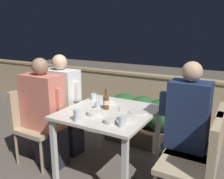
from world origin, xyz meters
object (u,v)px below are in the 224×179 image
at_px(person_coral_top, 45,113).
at_px(beer_bottle, 106,101).
at_px(chair_right_near, 200,158).
at_px(chair_right_far, 205,143).
at_px(chair_left_near, 34,118).
at_px(person_navy_jumper, 184,127).
at_px(chair_left_far, 52,110).
at_px(person_white_polo, 64,105).

bearing_deg(person_coral_top, beer_bottle, 18.50).
bearing_deg(chair_right_near, chair_right_far, 91.56).
relative_size(chair_left_near, person_navy_jumper, 0.69).
xyz_separation_m(chair_left_far, beer_bottle, (0.92, -0.11, 0.29)).
bearing_deg(chair_left_far, person_white_polo, 0.00).
relative_size(chair_left_far, person_navy_jumper, 0.69).
relative_size(chair_left_far, beer_bottle, 4.02).
bearing_deg(chair_left_near, person_coral_top, 0.00).
bearing_deg(chair_left_near, beer_bottle, 14.44).
height_order(chair_left_near, chair_right_far, same).
bearing_deg(beer_bottle, chair_right_far, 6.72).
relative_size(person_white_polo, chair_right_far, 1.43).
height_order(person_white_polo, person_navy_jumper, person_navy_jumper).
bearing_deg(beer_bottle, person_navy_jumper, 8.38).
height_order(person_navy_jumper, beer_bottle, person_navy_jumper).
distance_m(chair_right_near, chair_right_far, 0.31).
xyz_separation_m(person_navy_jumper, beer_bottle, (-0.82, -0.12, 0.17)).
bearing_deg(chair_left_far, chair_left_near, -86.50).
height_order(chair_left_near, person_coral_top, person_coral_top).
bearing_deg(beer_bottle, person_white_polo, 170.91).
relative_size(chair_left_far, chair_right_near, 1.00).
relative_size(chair_left_far, person_white_polo, 0.70).
bearing_deg(person_navy_jumper, chair_left_near, -168.44).
height_order(person_coral_top, person_navy_jumper, person_navy_jumper).
bearing_deg(person_white_polo, beer_bottle, -9.09).
bearing_deg(person_navy_jumper, chair_left_far, -179.74).
bearing_deg(chair_right_near, chair_left_far, 171.30).
xyz_separation_m(person_coral_top, chair_right_near, (1.73, 0.04, -0.10)).
height_order(chair_right_far, person_navy_jumper, person_navy_jumper).
xyz_separation_m(chair_left_near, beer_bottle, (0.90, 0.23, 0.29)).
bearing_deg(chair_right_far, person_coral_top, -168.43).
relative_size(chair_left_near, chair_left_far, 1.00).
xyz_separation_m(person_coral_top, chair_left_far, (-0.23, 0.34, -0.10)).
xyz_separation_m(chair_right_near, person_navy_jumper, (-0.21, 0.31, 0.12)).
relative_size(chair_right_far, beer_bottle, 4.02).
bearing_deg(chair_right_far, person_navy_jumper, 180.00).
bearing_deg(chair_right_far, person_white_polo, -179.74).
height_order(chair_left_far, chair_right_far, same).
height_order(person_coral_top, person_white_polo, person_white_polo).
distance_m(chair_right_far, beer_bottle, 1.08).
distance_m(chair_left_far, beer_bottle, 0.97).
height_order(chair_left_near, person_navy_jumper, person_navy_jumper).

